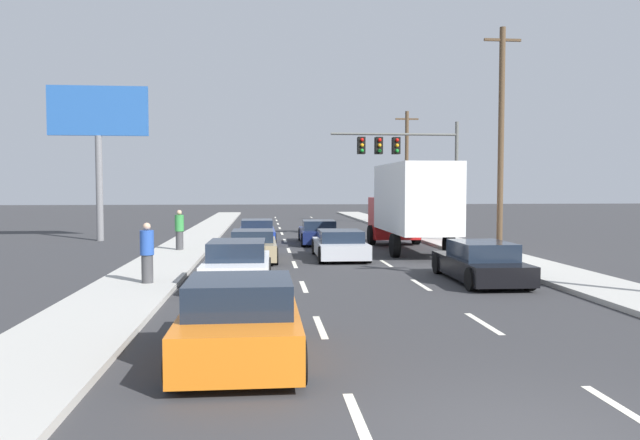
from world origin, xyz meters
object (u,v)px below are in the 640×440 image
Objects in this scene: car_orange at (240,322)px; car_black at (480,263)px; pedestrian_near_corner at (147,253)px; car_blue at (257,232)px; utility_pole_mid at (501,135)px; car_tan at (253,246)px; car_silver at (340,245)px; car_navy at (318,233)px; roadside_billboard at (98,127)px; car_white at (238,265)px; traffic_signal_mast at (399,152)px; utility_pole_far at (407,166)px; box_truck at (411,203)px; pedestrian_mid_block at (179,230)px.

car_black is at bearing 47.94° from car_orange.
car_orange is at bearing -68.72° from pedestrian_near_corner.
utility_pole_mid is at bearing -11.31° from car_blue.
car_blue is 1.00× the size of car_tan.
utility_pole_mid reaches higher than car_silver.
car_orange is 20.62m from car_navy.
utility_pole_mid is 20.51m from roadside_billboard.
car_silver is 2.54× the size of pedestrian_near_corner.
car_navy is 1.04× the size of car_black.
roadside_billboard is (-19.96, 4.70, 0.62)m from utility_pole_mid.
car_white reaches higher than car_black.
traffic_signal_mast is at bearing 3.45° from roadside_billboard.
car_blue is 2.55× the size of pedestrian_near_corner.
utility_pole_far is (11.83, 29.02, 3.88)m from car_white.
car_navy is (3.18, 6.76, -0.00)m from car_tan.
pedestrian_near_corner reaches higher than car_white.
utility_pole_mid reaches higher than pedestrian_near_corner.
car_black is at bearing -89.61° from box_truck.
car_blue is 0.52× the size of box_truck.
car_black is (7.21, 0.24, -0.05)m from car_white.
box_truck is 4.88× the size of pedestrian_near_corner.
car_black is at bearing -62.51° from car_blue.
car_white is 17.00m from utility_pole_mid.
car_navy is at bearing 64.83° from car_tan.
car_navy is 14.35m from pedestrian_near_corner.
car_black is at bearing -41.57° from pedestrian_mid_block.
car_blue is 13.30m from car_white.
car_white is 7.50m from car_silver.
pedestrian_near_corner is (-2.87, 7.36, 0.37)m from car_orange.
car_blue is 14.71m from car_black.
car_orange is 25.02m from roadside_billboard.
traffic_signal_mast is 16.36m from roadside_billboard.
car_navy is at bearing 92.23° from car_silver.
utility_pole_far is at bearing 63.18° from car_tan.
car_blue reaches higher than car_tan.
utility_pole_mid is at bearing 42.18° from car_white.
car_orange is 0.91× the size of car_black.
pedestrian_mid_block reaches higher than car_blue.
utility_pole_far is at bearing 80.88° from car_black.
utility_pole_far is 23.85m from roadside_billboard.
traffic_signal_mast is (1.22, 16.40, 4.26)m from car_black.
pedestrian_mid_block is (-3.19, 2.90, 0.45)m from car_tan.
car_navy is 7.46m from traffic_signal_mast.
car_black reaches higher than car_navy.
traffic_signal_mast is (8.08, 24.00, 4.20)m from car_orange.
utility_pole_mid is at bearing 6.82° from pedestrian_mid_block.
car_tan is at bearing 87.02° from car_white.
car_orange is (-0.07, -20.65, 0.06)m from car_blue.
car_black is (6.88, -6.03, 0.01)m from car_tan.
car_black is at bearing -99.12° from utility_pole_far.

